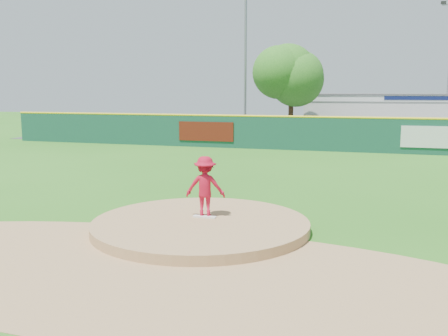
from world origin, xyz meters
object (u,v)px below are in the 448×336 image
(deciduous_tree, at_px, (292,76))
(pool_building_grp, at_px, (402,114))
(van, at_px, (310,132))
(light_pole_left, at_px, (245,58))
(playground_slide, at_px, (112,128))
(pitcher, at_px, (205,187))

(deciduous_tree, bearing_deg, pool_building_grp, 41.16)
(van, relative_size, light_pole_left, 0.41)
(playground_slide, xyz_separation_m, light_pole_left, (9.45, 4.39, 5.35))
(van, xyz_separation_m, light_pole_left, (-5.58, 3.33, 5.40))
(pitcher, xyz_separation_m, pool_building_grp, (6.02, 31.56, 0.62))
(pool_building_grp, xyz_separation_m, playground_slide, (-21.45, -9.39, -0.97))
(van, height_order, playground_slide, playground_slide)
(van, bearing_deg, light_pole_left, 54.91)
(pool_building_grp, height_order, light_pole_left, light_pole_left)
(van, height_order, deciduous_tree, deciduous_tree)
(deciduous_tree, xyz_separation_m, light_pole_left, (-4.00, 2.00, 1.50))
(pitcher, bearing_deg, playground_slide, -65.77)
(pool_building_grp, xyz_separation_m, light_pole_left, (-12.00, -4.99, 4.39))
(deciduous_tree, bearing_deg, van, -39.95)
(pitcher, relative_size, deciduous_tree, 0.21)
(pitcher, bearing_deg, pool_building_grp, -111.42)
(pitcher, relative_size, pool_building_grp, 0.10)
(pitcher, height_order, light_pole_left, light_pole_left)
(pool_building_grp, bearing_deg, light_pole_left, -157.40)
(pitcher, distance_m, van, 23.24)
(van, relative_size, deciduous_tree, 0.62)
(pool_building_grp, height_order, playground_slide, pool_building_grp)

